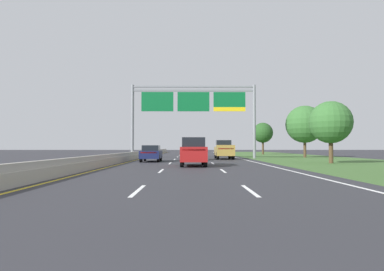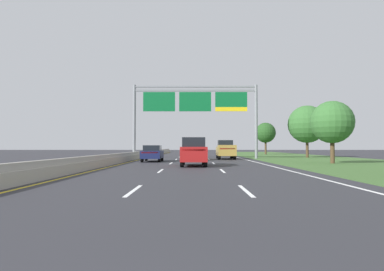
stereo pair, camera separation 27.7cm
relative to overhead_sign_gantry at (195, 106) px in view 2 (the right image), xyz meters
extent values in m
plane|color=#2B2B30|center=(-0.30, -4.74, -6.38)|extent=(220.00, 220.00, 0.00)
cube|color=white|center=(-2.15, -29.24, -6.37)|extent=(0.14, 3.00, 0.01)
cube|color=white|center=(-2.15, -20.24, -6.37)|extent=(0.14, 3.00, 0.01)
cube|color=white|center=(-2.15, -11.24, -6.37)|extent=(0.14, 3.00, 0.01)
cube|color=white|center=(-2.15, -2.24, -6.37)|extent=(0.14, 3.00, 0.01)
cube|color=white|center=(-2.15, 6.76, -6.37)|extent=(0.14, 3.00, 0.01)
cube|color=white|center=(-2.15, 15.76, -6.37)|extent=(0.14, 3.00, 0.01)
cube|color=white|center=(-2.15, 24.76, -6.37)|extent=(0.14, 3.00, 0.01)
cube|color=white|center=(-2.15, 33.76, -6.37)|extent=(0.14, 3.00, 0.01)
cube|color=white|center=(-2.15, 42.76, -6.37)|extent=(0.14, 3.00, 0.01)
cube|color=white|center=(1.55, -29.24, -6.37)|extent=(0.14, 3.00, 0.01)
cube|color=white|center=(1.55, -20.24, -6.37)|extent=(0.14, 3.00, 0.01)
cube|color=white|center=(1.55, -11.24, -6.37)|extent=(0.14, 3.00, 0.01)
cube|color=white|center=(1.55, -2.24, -6.37)|extent=(0.14, 3.00, 0.01)
cube|color=white|center=(1.55, 6.76, -6.37)|extent=(0.14, 3.00, 0.01)
cube|color=white|center=(1.55, 15.76, -6.37)|extent=(0.14, 3.00, 0.01)
cube|color=white|center=(1.55, 24.76, -6.37)|extent=(0.14, 3.00, 0.01)
cube|color=white|center=(1.55, 33.76, -6.37)|extent=(0.14, 3.00, 0.01)
cube|color=white|center=(1.55, 42.76, -6.37)|extent=(0.14, 3.00, 0.01)
cube|color=white|center=(5.60, -4.74, -6.37)|extent=(0.16, 106.00, 0.01)
cube|color=gold|center=(-6.20, -4.74, -6.37)|extent=(0.16, 106.00, 0.01)
cube|color=#3D602D|center=(13.65, -4.74, -6.37)|extent=(14.00, 110.00, 0.02)
cube|color=#A8A399|center=(-6.90, -4.74, -6.10)|extent=(0.60, 110.00, 0.55)
cube|color=#A8A399|center=(-6.90, -4.74, -5.68)|extent=(0.25, 110.00, 0.30)
cylinder|color=gray|center=(-7.35, 0.08, -1.92)|extent=(0.36, 0.36, 8.91)
cylinder|color=gray|center=(7.35, 0.08, -1.92)|extent=(0.36, 0.36, 8.91)
cube|color=gray|center=(0.00, 0.08, 2.31)|extent=(14.70, 0.24, 0.20)
cube|color=gray|center=(0.00, 0.08, 1.86)|extent=(14.70, 0.24, 0.20)
cube|color=#0C602D|center=(-4.33, -0.10, 0.47)|extent=(3.83, 0.12, 2.33)
cube|color=#0C602D|center=(0.00, -0.10, 0.47)|extent=(3.83, 0.12, 2.33)
cube|color=#0C602D|center=(4.33, -0.10, 0.72)|extent=(3.83, 0.12, 1.83)
cube|color=yellow|center=(4.33, -0.10, -0.44)|extent=(3.83, 0.12, 0.50)
cube|color=#A38438|center=(3.54, -1.20, -5.46)|extent=(2.10, 5.44, 1.00)
cube|color=black|center=(3.56, -0.35, -4.57)|extent=(1.76, 1.93, 0.78)
cube|color=#B21414|center=(3.49, -3.86, -5.16)|extent=(1.68, 0.11, 0.12)
cube|color=#A38438|center=(3.51, -2.93, -4.86)|extent=(2.04, 1.98, 0.20)
cylinder|color=black|center=(2.73, 0.65, -5.96)|extent=(0.32, 0.85, 0.84)
cylinder|color=black|center=(4.43, 0.62, -5.96)|extent=(0.32, 0.85, 0.84)
cylinder|color=black|center=(2.66, -3.02, -5.96)|extent=(0.32, 0.85, 0.84)
cylinder|color=black|center=(4.36, -3.05, -5.96)|extent=(0.32, 0.85, 0.84)
cube|color=#161E47|center=(-4.16, -7.82, -5.69)|extent=(1.86, 4.42, 0.72)
cube|color=black|center=(-4.16, -7.87, -5.07)|extent=(1.59, 2.31, 0.52)
cube|color=#B21414|center=(-4.14, -9.98, -5.47)|extent=(1.53, 0.09, 0.12)
cylinder|color=black|center=(-4.97, -6.33, -6.05)|extent=(0.23, 0.66, 0.66)
cylinder|color=black|center=(-3.37, -6.31, -6.05)|extent=(0.23, 0.66, 0.66)
cylinder|color=black|center=(-4.94, -9.32, -6.05)|extent=(0.23, 0.66, 0.66)
cylinder|color=black|center=(-3.34, -9.31, -6.05)|extent=(0.23, 0.66, 0.66)
cube|color=black|center=(-0.16, -3.75, -5.69)|extent=(1.94, 4.45, 0.72)
cube|color=black|center=(-0.16, -3.80, -5.07)|extent=(1.63, 2.34, 0.52)
cube|color=#B21414|center=(-0.10, -5.90, -5.47)|extent=(1.53, 0.12, 0.12)
cylinder|color=black|center=(-1.00, -2.27, -6.05)|extent=(0.24, 0.67, 0.66)
cylinder|color=black|center=(0.60, -2.23, -6.05)|extent=(0.24, 0.67, 0.66)
cylinder|color=black|center=(-0.92, -5.26, -6.05)|extent=(0.24, 0.67, 0.66)
cylinder|color=black|center=(0.68, -5.22, -6.05)|extent=(0.24, 0.67, 0.66)
cube|color=maroon|center=(-0.18, -15.14, -5.47)|extent=(1.93, 4.71, 1.05)
cube|color=black|center=(-0.18, -15.29, -4.61)|extent=(1.65, 3.01, 0.68)
cube|color=#B21414|center=(-0.17, -17.45, -5.16)|extent=(1.60, 0.09, 0.12)
cylinder|color=black|center=(-1.01, -13.55, -6.00)|extent=(0.26, 0.76, 0.76)
cylinder|color=black|center=(0.63, -13.54, -6.00)|extent=(0.26, 0.76, 0.76)
cylinder|color=black|center=(-0.99, -16.74, -6.00)|extent=(0.26, 0.76, 0.76)
cylinder|color=black|center=(0.65, -16.73, -6.00)|extent=(0.26, 0.76, 0.76)
cylinder|color=#4C3823|center=(11.68, -11.59, -5.33)|extent=(0.36, 0.36, 2.09)
sphere|color=#33662D|center=(11.68, -11.59, -2.83)|extent=(3.63, 3.63, 3.63)
cylinder|color=#4C3823|center=(14.71, 3.79, -5.17)|extent=(0.36, 0.36, 2.42)
sphere|color=#33662D|center=(14.71, 3.79, -1.99)|extent=(4.92, 4.92, 4.92)
cylinder|color=#4C3823|center=(13.05, 21.55, -5.12)|extent=(0.36, 0.36, 2.52)
sphere|color=#234C1E|center=(13.05, 21.55, -2.37)|extent=(3.71, 3.71, 3.71)
camera|label=1|loc=(-0.44, -40.40, -4.92)|focal=31.52mm
camera|label=2|loc=(-0.16, -40.40, -4.92)|focal=31.52mm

